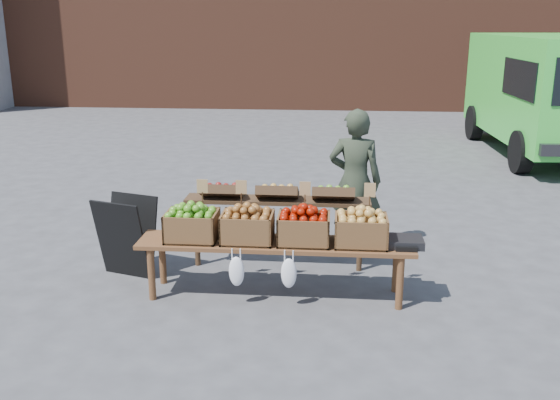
# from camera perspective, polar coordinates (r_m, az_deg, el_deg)

# --- Properties ---
(ground) EXTENTS (80.00, 80.00, 0.00)m
(ground) POSITION_cam_1_polar(r_m,az_deg,el_deg) (6.49, 3.66, -8.03)
(ground) COLOR #47474A
(delivery_van) EXTENTS (2.63, 5.36, 2.36)m
(delivery_van) POSITION_cam_1_polar(r_m,az_deg,el_deg) (13.69, 23.58, 8.67)
(delivery_van) COLOR green
(delivery_van) RESTS_ON ground
(vendor) EXTENTS (0.67, 0.49, 1.70)m
(vendor) POSITION_cam_1_polar(r_m,az_deg,el_deg) (7.31, 6.86, 1.71)
(vendor) COLOR #2B3425
(vendor) RESTS_ON ground
(chalkboard_sign) EXTENTS (0.65, 0.47, 0.88)m
(chalkboard_sign) POSITION_cam_1_polar(r_m,az_deg,el_deg) (6.84, -13.85, -3.26)
(chalkboard_sign) COLOR black
(chalkboard_sign) RESTS_ON ground
(back_table) EXTENTS (2.10, 0.44, 1.04)m
(back_table) POSITION_cam_1_polar(r_m,az_deg,el_deg) (6.80, -0.23, -2.14)
(back_table) COLOR #3C2919
(back_table) RESTS_ON ground
(display_bench) EXTENTS (2.70, 0.56, 0.57)m
(display_bench) POSITION_cam_1_polar(r_m,az_deg,el_deg) (6.21, -0.41, -6.30)
(display_bench) COLOR brown
(display_bench) RESTS_ON ground
(crate_golden_apples) EXTENTS (0.50, 0.40, 0.28)m
(crate_golden_apples) POSITION_cam_1_polar(r_m,az_deg,el_deg) (6.19, -8.05, -2.35)
(crate_golden_apples) COLOR #4F8425
(crate_golden_apples) RESTS_ON display_bench
(crate_russet_pears) EXTENTS (0.50, 0.40, 0.28)m
(crate_russet_pears) POSITION_cam_1_polar(r_m,az_deg,el_deg) (6.09, -3.00, -2.51)
(crate_russet_pears) COLOR #A0602C
(crate_russet_pears) RESTS_ON display_bench
(crate_red_apples) EXTENTS (0.50, 0.40, 0.28)m
(crate_red_apples) POSITION_cam_1_polar(r_m,az_deg,el_deg) (6.04, 2.18, -2.66)
(crate_red_apples) COLOR #6E1104
(crate_red_apples) RESTS_ON display_bench
(crate_green_apples) EXTENTS (0.50, 0.40, 0.28)m
(crate_green_apples) POSITION_cam_1_polar(r_m,az_deg,el_deg) (6.04, 7.41, -2.79)
(crate_green_apples) COLOR #ABA23F
(crate_green_apples) RESTS_ON display_bench
(weighing_scale) EXTENTS (0.34, 0.30, 0.08)m
(weighing_scale) POSITION_cam_1_polar(r_m,az_deg,el_deg) (6.11, 11.37, -3.76)
(weighing_scale) COLOR black
(weighing_scale) RESTS_ON display_bench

